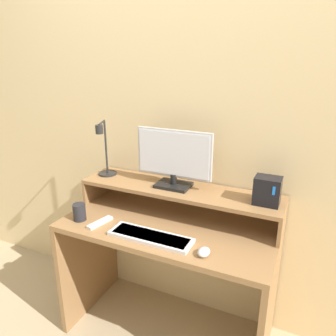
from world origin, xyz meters
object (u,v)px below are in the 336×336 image
Objects in this scene: remote_control at (100,223)px; mug at (79,212)px; mouse at (204,252)px; desk_lamp at (105,154)px; monitor at (174,158)px; keyboard at (151,237)px; router_dock at (267,191)px.

remote_control is 1.71× the size of mug.
mouse is 0.80× the size of mug.
desk_lamp is 2.14× the size of remote_control.
mouse is at bearing -2.69° from mug.
mouse is (0.31, -0.35, -0.32)m from monitor.
monitor is at bearing 131.47° from mouse.
keyboard is (0.46, -0.29, -0.30)m from desk_lamp.
keyboard reaches higher than remote_control.
desk_lamp reaches higher than monitor.
remote_control is 0.14m from mug.
router_dock is at bearing 1.01° from desk_lamp.
router_dock is at bearing 17.27° from mug.
remote_control is at bearing 175.96° from mouse.
desk_lamp is 4.56× the size of mouse.
mouse is at bearing -122.67° from router_dock.
router_dock is 0.45m from mouse.
monitor is at bearing 92.74° from keyboard.
monitor is at bearing 4.10° from desk_lamp.
monitor is 0.56m from mouse.
mouse is (-0.21, -0.33, -0.22)m from router_dock.
desk_lamp reaches higher than remote_control.
monitor is 0.61m from mug.
remote_control is (-0.61, 0.04, -0.01)m from mouse.
keyboard is (-0.51, -0.31, -0.22)m from router_dock.
mug is (0.01, -0.28, -0.26)m from desk_lamp.
remote_control is at bearing -160.72° from router_dock.
monitor is 0.46m from keyboard.
remote_control is at bearing 176.96° from keyboard.
monitor reaches higher than keyboard.
monitor is 0.45m from desk_lamp.
mug is (-0.74, 0.04, 0.03)m from mouse.
remote_control is (-0.31, -0.30, -0.33)m from monitor.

